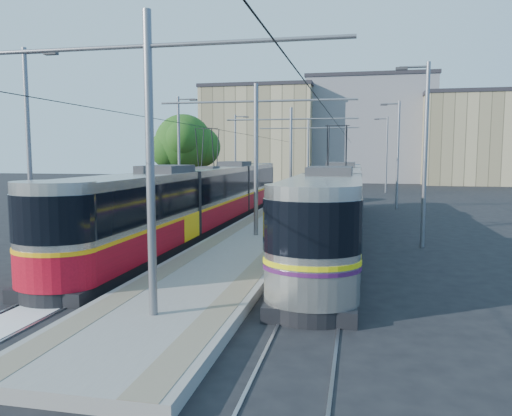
# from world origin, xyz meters

# --- Properties ---
(ground) EXTENTS (160.00, 160.00, 0.00)m
(ground) POSITION_xyz_m (0.00, 0.00, 0.00)
(ground) COLOR black
(ground) RESTS_ON ground
(platform) EXTENTS (4.00, 50.00, 0.30)m
(platform) POSITION_xyz_m (0.00, 17.00, 0.15)
(platform) COLOR gray
(platform) RESTS_ON ground
(tactile_strip_left) EXTENTS (0.70, 50.00, 0.01)m
(tactile_strip_left) POSITION_xyz_m (-1.45, 17.00, 0.30)
(tactile_strip_left) COLOR gray
(tactile_strip_left) RESTS_ON platform
(tactile_strip_right) EXTENTS (0.70, 50.00, 0.01)m
(tactile_strip_right) POSITION_xyz_m (1.45, 17.00, 0.30)
(tactile_strip_right) COLOR gray
(tactile_strip_right) RESTS_ON platform
(rails) EXTENTS (8.71, 70.00, 0.03)m
(rails) POSITION_xyz_m (0.00, 17.00, 0.02)
(rails) COLOR gray
(rails) RESTS_ON ground
(track_arrow) EXTENTS (1.20, 5.00, 0.01)m
(track_arrow) POSITION_xyz_m (-3.60, -3.00, 0.01)
(track_arrow) COLOR silver
(track_arrow) RESTS_ON ground
(tram_left) EXTENTS (2.43, 30.91, 5.50)m
(tram_left) POSITION_xyz_m (-3.60, 12.07, 1.71)
(tram_left) COLOR black
(tram_left) RESTS_ON ground
(tram_right) EXTENTS (2.43, 28.21, 5.50)m
(tram_right) POSITION_xyz_m (3.60, 10.60, 1.86)
(tram_right) COLOR black
(tram_right) RESTS_ON ground
(catenary) EXTENTS (9.20, 70.00, 7.00)m
(catenary) POSITION_xyz_m (0.00, 14.15, 4.52)
(catenary) COLOR slate
(catenary) RESTS_ON platform
(street_lamps) EXTENTS (15.18, 38.22, 8.00)m
(street_lamps) POSITION_xyz_m (-0.00, 21.00, 4.18)
(street_lamps) COLOR slate
(street_lamps) RESTS_ON ground
(shelter) EXTENTS (0.77, 1.09, 2.23)m
(shelter) POSITION_xyz_m (0.42, 16.11, 1.47)
(shelter) COLOR black
(shelter) RESTS_ON platform
(tree) EXTENTS (4.93, 4.56, 7.16)m
(tree) POSITION_xyz_m (-8.38, 22.36, 4.84)
(tree) COLOR #382314
(tree) RESTS_ON ground
(building_left) EXTENTS (16.32, 12.24, 14.05)m
(building_left) POSITION_xyz_m (-10.00, 60.00, 7.03)
(building_left) COLOR tan
(building_left) RESTS_ON ground
(building_centre) EXTENTS (18.36, 14.28, 15.42)m
(building_centre) POSITION_xyz_m (6.00, 64.00, 7.72)
(building_centre) COLOR slate
(building_centre) RESTS_ON ground
(building_right) EXTENTS (14.28, 10.20, 12.36)m
(building_right) POSITION_xyz_m (20.00, 58.00, 6.19)
(building_right) COLOR tan
(building_right) RESTS_ON ground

